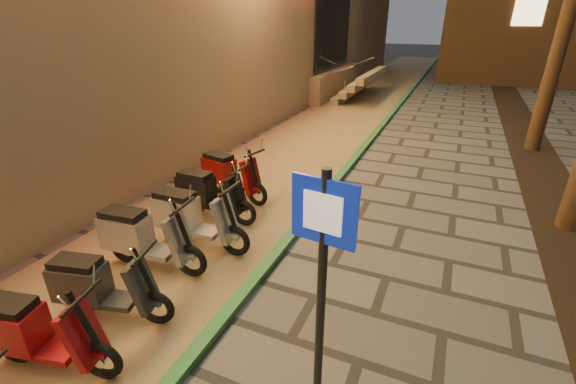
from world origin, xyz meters
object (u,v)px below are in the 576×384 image
at_px(scooter_7, 98,286).
at_px(scooter_9, 190,217).
at_px(scooter_10, 207,193).
at_px(scooter_11, 228,174).
at_px(scooter_8, 141,237).
at_px(pedestrian_sign, 322,269).
at_px(scooter_6, 33,332).

relative_size(scooter_7, scooter_9, 0.90).
height_order(scooter_10, scooter_11, scooter_11).
relative_size(scooter_8, scooter_10, 1.05).
relative_size(pedestrian_sign, scooter_9, 1.46).
height_order(scooter_7, scooter_8, scooter_8).
distance_m(scooter_8, scooter_9, 0.86).
bearing_deg(scooter_10, scooter_9, -71.16).
relative_size(scooter_8, scooter_9, 0.99).
relative_size(pedestrian_sign, scooter_8, 1.47).
height_order(scooter_6, scooter_7, scooter_6).
relative_size(pedestrian_sign, scooter_7, 1.62).
bearing_deg(scooter_7, scooter_8, 91.42).
distance_m(scooter_6, scooter_8, 1.94).
xyz_separation_m(pedestrian_sign, scooter_10, (-3.22, 2.89, -1.12)).
height_order(scooter_6, scooter_10, scooter_10).
bearing_deg(scooter_9, scooter_11, 102.20).
relative_size(scooter_9, scooter_10, 1.06).
height_order(scooter_7, scooter_9, scooter_9).
bearing_deg(scooter_6, scooter_8, 86.38).
bearing_deg(pedestrian_sign, scooter_6, -158.10).
bearing_deg(scooter_11, scooter_6, -71.96).
bearing_deg(scooter_10, scooter_8, -88.92).
relative_size(scooter_10, scooter_11, 0.98).
relative_size(scooter_6, scooter_10, 0.98).
bearing_deg(pedestrian_sign, scooter_8, 167.37).
bearing_deg(scooter_9, scooter_6, -91.45).
distance_m(scooter_7, scooter_8, 1.11).
bearing_deg(scooter_11, scooter_8, -74.08).
bearing_deg(scooter_9, scooter_10, 106.93).
height_order(scooter_7, scooter_11, scooter_11).
xyz_separation_m(scooter_8, scooter_10, (-0.02, 1.75, -0.02)).
relative_size(scooter_6, scooter_7, 1.03).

